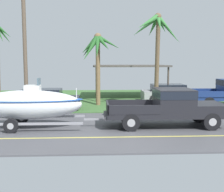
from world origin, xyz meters
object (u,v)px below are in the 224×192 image
Objects in this scene: utility_pole at (25,45)px; parked_sedan_near at (45,100)px; pickup_truck_towing at (173,105)px; palm_tree_mid at (96,50)px; palm_tree_near_right at (156,34)px; boat_on_trailer at (27,104)px; carport_awning at (129,67)px; parked_sedan_far at (170,93)px.

parked_sedan_near is at bearing 26.81° from utility_pole.
palm_tree_mid is at bearing 117.49° from pickup_truck_towing.
palm_tree_near_right is 1.22× the size of palm_tree_mid.
boat_on_trailer reaches higher than parked_sedan_near.
pickup_truck_towing is 11.19m from carport_awning.
carport_awning is 6.22m from palm_tree_near_right.
palm_tree_mid reaches higher than carport_awning.
parked_sedan_near is 0.54× the size of utility_pole.
utility_pole is at bearing -153.19° from parked_sedan_near.
carport_awning is at bearing 94.63° from pickup_truck_towing.
pickup_truck_towing is 8.80m from parked_sedan_far.
palm_tree_near_right is at bearing 4.95° from utility_pole.
utility_pole is (-1.12, 4.60, 3.03)m from boat_on_trailer.
boat_on_trailer is 1.47× the size of parked_sedan_near.
palm_tree_mid is at bearing 155.81° from palm_tree_near_right.
boat_on_trailer is 0.80× the size of utility_pole.
carport_awning reaches higher than pickup_truck_towing.
palm_tree_mid is 5.02m from utility_pole.
parked_sedan_near is 5.07m from palm_tree_mid.
palm_tree_mid is at bearing 65.31° from boat_on_trailer.
palm_tree_near_right is at bearing -24.19° from palm_tree_mid.
pickup_truck_towing is 1.15× the size of palm_tree_mid.
pickup_truck_towing is 6.92m from boat_on_trailer.
palm_tree_near_right is at bearing -118.92° from parked_sedan_far.
carport_awning is at bearing 41.94° from utility_pole.
utility_pole reaches higher than pickup_truck_towing.
utility_pole is (-1.02, -0.51, 3.49)m from parked_sedan_near.
pickup_truck_towing is 8.70m from parked_sedan_near.
boat_on_trailer is at bearing -180.00° from pickup_truck_towing.
carport_awning is at bearing 43.94° from parked_sedan_near.
carport_awning is (6.13, 5.91, 2.03)m from parked_sedan_near.
palm_tree_near_right is at bearing -79.01° from carport_awning.
utility_pole is at bearing -158.49° from parked_sedan_far.
carport_awning is at bearing 139.69° from parked_sedan_far.
parked_sedan_far is 6.73m from palm_tree_mid.
carport_awning is 9.72m from utility_pole.
parked_sedan_far is 4.31m from carport_awning.
boat_on_trailer is 5.14m from parked_sedan_near.
palm_tree_near_right reaches higher than parked_sedan_near.
carport_awning is (6.03, 11.02, 1.58)m from boat_on_trailer.
palm_tree_mid is at bearing 30.20° from parked_sedan_near.
parked_sedan_far is at bearing 20.89° from parked_sedan_near.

